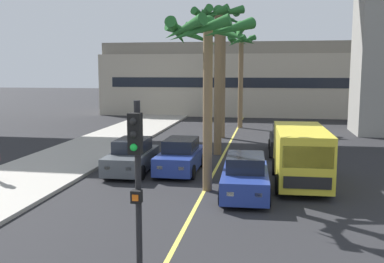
# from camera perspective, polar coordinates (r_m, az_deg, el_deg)

# --- Properties ---
(sidewalk_left) EXTENTS (4.80, 80.00, 0.15)m
(sidewalk_left) POSITION_cam_1_polar(r_m,az_deg,el_deg) (19.67, -22.71, -6.47)
(sidewalk_left) COLOR #ADA89E
(sidewalk_left) RESTS_ON ground
(lane_stripe_center) EXTENTS (0.14, 56.00, 0.01)m
(lane_stripe_center) POSITION_cam_1_polar(r_m,az_deg,el_deg) (24.61, 3.94, -3.22)
(lane_stripe_center) COLOR #DBCC4C
(lane_stripe_center) RESTS_ON ground
(pier_building_backdrop) EXTENTS (30.30, 8.04, 7.55)m
(pier_building_backdrop) POSITION_cam_1_polar(r_m,az_deg,el_deg) (48.48, 6.93, 6.64)
(pier_building_backdrop) COLOR #BCB29E
(pier_building_backdrop) RESTS_ON ground
(car_queue_front) EXTENTS (1.88, 4.12, 1.56)m
(car_queue_front) POSITION_cam_1_polar(r_m,az_deg,el_deg) (20.82, -1.50, -3.25)
(car_queue_front) COLOR navy
(car_queue_front) RESTS_ON ground
(car_queue_second) EXTENTS (1.89, 4.13, 1.56)m
(car_queue_second) POSITION_cam_1_polar(r_m,az_deg,el_deg) (25.78, 11.90, -1.25)
(car_queue_second) COLOR black
(car_queue_second) RESTS_ON ground
(car_queue_third) EXTENTS (1.96, 4.16, 1.56)m
(car_queue_third) POSITION_cam_1_polar(r_m,az_deg,el_deg) (17.03, 6.85, -5.85)
(car_queue_third) COLOR navy
(car_queue_third) RESTS_ON ground
(car_queue_fourth) EXTENTS (1.88, 4.12, 1.56)m
(car_queue_fourth) POSITION_cam_1_polar(r_m,az_deg,el_deg) (20.92, -7.73, -3.27)
(car_queue_fourth) COLOR #4C5156
(car_queue_fourth) RESTS_ON ground
(delivery_van) EXTENTS (2.27, 5.30, 2.36)m
(delivery_van) POSITION_cam_1_polar(r_m,az_deg,el_deg) (18.95, 13.79, -2.86)
(delivery_van) COLOR yellow
(delivery_van) RESTS_ON ground
(traffic_light_median_near) EXTENTS (0.24, 0.37, 4.20)m
(traffic_light_median_near) POSITION_cam_1_polar(r_m,az_deg,el_deg) (8.44, -7.08, -6.17)
(traffic_light_median_near) COLOR black
(traffic_light_median_near) RESTS_ON ground
(palm_tree_near_median) EXTENTS (3.03, 3.09, 8.25)m
(palm_tree_near_median) POSITION_cam_1_polar(r_m,az_deg,el_deg) (24.84, 3.40, 11.72)
(palm_tree_near_median) COLOR brown
(palm_tree_near_median) RESTS_ON ground
(palm_tree_mid_median) EXTENTS (3.67, 3.69, 6.80)m
(palm_tree_mid_median) POSITION_cam_1_polar(r_m,az_deg,el_deg) (17.21, 2.08, 10.88)
(palm_tree_mid_median) COLOR brown
(palm_tree_mid_median) RESTS_ON ground
(palm_tree_far_median) EXTENTS (2.43, 2.63, 7.64)m
(palm_tree_far_median) POSITION_cam_1_polar(r_m,az_deg,el_deg) (36.65, 6.36, 9.63)
(palm_tree_far_median) COLOR brown
(palm_tree_far_median) RESTS_ON ground
(palm_tree_farthest_median) EXTENTS (2.99, 3.01, 7.90)m
(palm_tree_farthest_median) POSITION_cam_1_polar(r_m,az_deg,el_deg) (31.13, 3.93, 10.67)
(palm_tree_farthest_median) COLOR brown
(palm_tree_farthest_median) RESTS_ON ground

